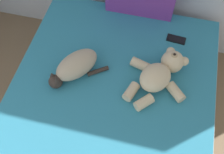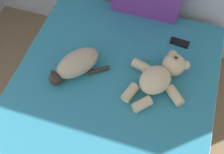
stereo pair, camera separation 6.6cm
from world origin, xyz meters
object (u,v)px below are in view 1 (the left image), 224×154
cat (75,67)px  teddy_bear (160,73)px  cell_phone (176,39)px  bed (107,123)px

cat → teddy_bear: (0.60, 0.08, 0.00)m
cell_phone → bed: bearing=-118.5°
bed → cell_phone: 0.86m
cat → cell_phone: (0.68, 0.48, -0.07)m
bed → cell_phone: size_ratio=13.39×
teddy_bear → cat: bearing=-172.1°
bed → cell_phone: bearing=61.5°
cat → teddy_bear: bearing=7.9°
bed → teddy_bear: bearing=46.2°
cell_phone → teddy_bear: bearing=-101.6°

